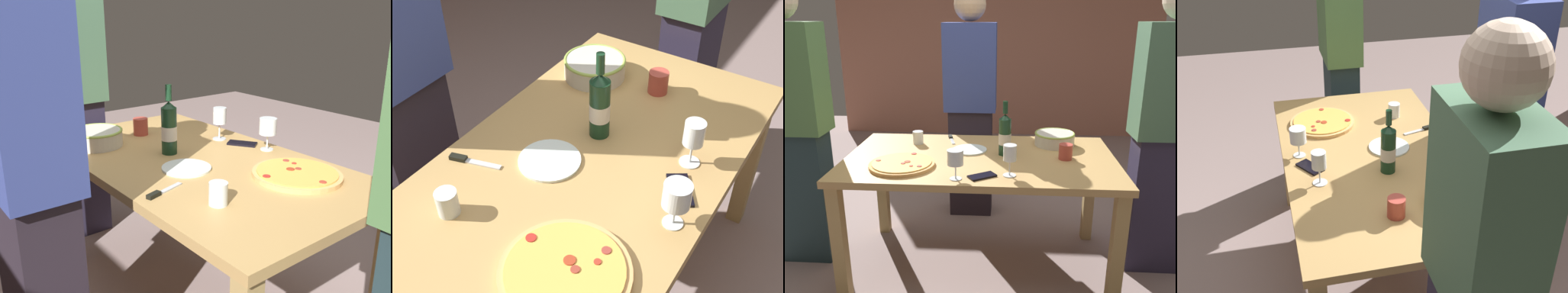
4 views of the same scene
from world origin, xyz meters
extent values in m
plane|color=gray|center=(0.00, 0.00, 0.00)|extent=(8.00, 8.00, 0.00)
cube|color=tan|center=(0.00, 0.00, 0.73)|extent=(1.60, 0.90, 0.04)
cube|color=tan|center=(0.74, -0.40, 0.35)|extent=(0.07, 0.07, 0.71)
cube|color=tan|center=(0.74, 0.40, 0.35)|extent=(0.07, 0.07, 0.71)
cylinder|color=#E4A863|center=(-0.42, -0.20, 0.76)|extent=(0.37, 0.37, 0.02)
cylinder|color=#F4B34D|center=(-0.42, -0.20, 0.77)|extent=(0.33, 0.33, 0.01)
cylinder|color=#B13322|center=(-0.36, -0.26, 0.78)|extent=(0.02, 0.02, 0.00)
cylinder|color=#B5271E|center=(-0.39, -0.06, 0.78)|extent=(0.03, 0.03, 0.00)
cylinder|color=#9D3A29|center=(-0.41, -0.22, 0.78)|extent=(0.03, 0.03, 0.00)
cylinder|color=#9E3B2F|center=(-0.31, -0.26, 0.78)|extent=(0.03, 0.03, 0.00)
cylinder|color=#AA381D|center=(-0.39, -0.19, 0.78)|extent=(0.03, 0.03, 0.00)
cylinder|color=silver|center=(0.47, 0.26, 0.79)|extent=(0.25, 0.25, 0.08)
torus|color=#A1BF50|center=(0.47, 0.26, 0.83)|extent=(0.26, 0.26, 0.01)
cylinder|color=#173821|center=(0.15, 0.04, 0.86)|extent=(0.07, 0.07, 0.22)
cone|color=#173821|center=(0.15, 0.04, 0.98)|extent=(0.07, 0.07, 0.03)
cylinder|color=#173821|center=(0.15, 0.04, 1.04)|extent=(0.03, 0.03, 0.07)
cylinder|color=silver|center=(0.15, 0.04, 0.85)|extent=(0.07, 0.07, 0.07)
cylinder|color=white|center=(-0.10, -0.36, 0.75)|extent=(0.06, 0.06, 0.00)
cylinder|color=white|center=(-0.10, -0.36, 0.79)|extent=(0.01, 0.01, 0.08)
cylinder|color=white|center=(-0.10, -0.36, 0.87)|extent=(0.08, 0.08, 0.08)
cylinder|color=white|center=(0.17, -0.30, 0.75)|extent=(0.07, 0.07, 0.00)
cylinder|color=white|center=(0.17, -0.30, 0.79)|extent=(0.01, 0.01, 0.08)
cylinder|color=white|center=(0.17, -0.30, 0.88)|extent=(0.07, 0.07, 0.08)
cylinder|color=maroon|center=(0.17, -0.30, 0.85)|extent=(0.06, 0.06, 0.03)
cylinder|color=#BC463A|center=(0.50, -0.01, 0.80)|extent=(0.08, 0.08, 0.09)
cylinder|color=white|center=(-0.42, 0.23, 0.79)|extent=(0.07, 0.07, 0.08)
cylinder|color=white|center=(-0.07, 0.11, 0.76)|extent=(0.21, 0.21, 0.01)
cube|color=black|center=(0.03, -0.33, 0.76)|extent=(0.16, 0.14, 0.01)
cube|color=silver|center=(-0.21, 0.29, 0.75)|extent=(0.06, 0.14, 0.01)
cube|color=black|center=(-0.23, 0.38, 0.76)|extent=(0.04, 0.06, 0.02)
cube|color=#28202B|center=(-0.13, 0.78, 0.43)|extent=(0.33, 0.20, 0.86)
cube|color=#2B253C|center=(1.10, 0.08, 0.43)|extent=(0.34, 0.20, 0.87)
camera|label=1|loc=(-1.49, 1.16, 1.42)|focal=40.35mm
camera|label=2|loc=(-1.08, -0.69, 1.90)|focal=46.53mm
camera|label=3|loc=(0.16, -2.29, 1.55)|focal=37.38mm
camera|label=4|loc=(2.19, -0.52, 2.11)|focal=47.16mm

